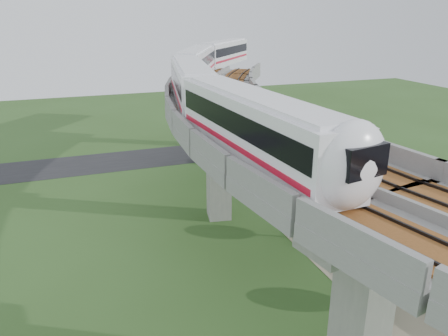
# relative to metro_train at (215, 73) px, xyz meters

# --- Properties ---
(ground) EXTENTS (160.00, 160.00, 0.00)m
(ground) POSITION_rel_metro_train_xyz_m (-2.97, -17.49, -12.31)
(ground) COLOR #315120
(ground) RESTS_ON ground
(dirt_lot) EXTENTS (18.00, 26.00, 0.04)m
(dirt_lot) POSITION_rel_metro_train_xyz_m (11.03, -19.49, -12.29)
(dirt_lot) COLOR gray
(dirt_lot) RESTS_ON ground
(asphalt_road) EXTENTS (60.00, 8.00, 0.03)m
(asphalt_road) POSITION_rel_metro_train_xyz_m (-2.97, 12.51, -12.29)
(asphalt_road) COLOR #232326
(asphalt_road) RESTS_ON ground
(viaduct) EXTENTS (19.58, 73.98, 11.40)m
(viaduct) POSITION_rel_metro_train_xyz_m (0.87, -17.49, -3.26)
(viaduct) COLOR #99968E
(viaduct) RESTS_ON ground
(metro_train) EXTENTS (21.63, 58.56, 3.64)m
(metro_train) POSITION_rel_metro_train_xyz_m (0.00, 0.00, 0.00)
(metro_train) COLOR white
(metro_train) RESTS_ON ground
(fence) EXTENTS (3.87, 38.73, 1.50)m
(fence) POSITION_rel_metro_train_xyz_m (6.78, -17.49, -11.56)
(fence) COLOR #2D382D
(fence) RESTS_ON ground
(tree_0) EXTENTS (3.01, 3.01, 3.54)m
(tree_0) POSITION_rel_metro_train_xyz_m (7.71, 4.91, -10.05)
(tree_0) COLOR #382314
(tree_0) RESTS_ON ground
(tree_1) EXTENTS (2.05, 2.05, 2.46)m
(tree_1) POSITION_rel_metro_train_xyz_m (5.98, -2.90, -10.73)
(tree_1) COLOR #382314
(tree_1) RESTS_ON ground
(tree_2) EXTENTS (2.55, 2.55, 3.63)m
(tree_2) POSITION_rel_metro_train_xyz_m (2.89, -13.34, -9.77)
(tree_2) COLOR #382314
(tree_2) RESTS_ON ground
(tree_3) EXTENTS (2.50, 2.50, 3.16)m
(tree_3) POSITION_rel_metro_train_xyz_m (3.26, -23.34, -10.21)
(tree_3) COLOR #382314
(tree_3) RESTS_ON ground
(car_white) EXTENTS (2.92, 3.91, 1.24)m
(car_white) POSITION_rel_metro_train_xyz_m (10.37, -20.64, -11.65)
(car_white) COLOR silver
(car_white) RESTS_ON dirt_lot
(car_dark) EXTENTS (4.46, 2.45, 1.22)m
(car_dark) POSITION_rel_metro_train_xyz_m (13.39, -12.42, -11.66)
(car_dark) COLOR black
(car_dark) RESTS_ON dirt_lot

